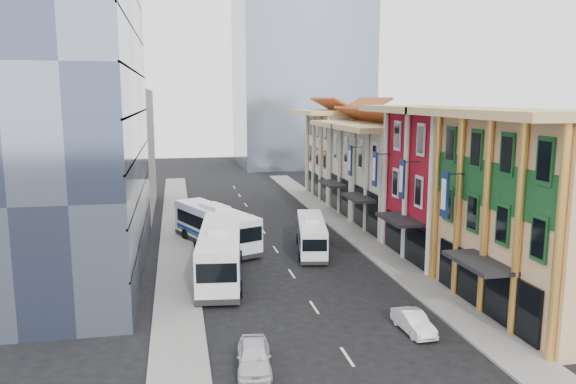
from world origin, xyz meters
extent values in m
plane|color=black|center=(0.00, 0.00, 0.00)|extent=(200.00, 200.00, 0.00)
cube|color=slate|center=(8.50, 22.00, 0.07)|extent=(3.00, 90.00, 0.15)
cube|color=slate|center=(-8.50, 22.00, 0.07)|extent=(3.00, 90.00, 0.15)
cube|color=tan|center=(14.00, 5.00, 6.00)|extent=(8.00, 14.00, 12.00)
cube|color=maroon|center=(14.00, 17.00, 6.00)|extent=(8.00, 10.00, 12.00)
cube|color=beige|center=(14.00, 26.50, 5.00)|extent=(8.00, 9.00, 10.00)
cube|color=beige|center=(14.00, 35.50, 5.00)|extent=(8.00, 9.00, 10.00)
cube|color=beige|center=(14.00, 46.00, 5.50)|extent=(8.00, 12.00, 11.00)
cube|color=#424D6A|center=(-17.00, 19.00, 15.00)|extent=(12.00, 26.00, 30.00)
cube|color=gray|center=(-16.00, 42.00, 7.00)|extent=(10.00, 18.00, 14.00)
imported|color=silver|center=(-4.89, 0.56, 0.70)|extent=(2.10, 4.25, 1.39)
imported|color=silver|center=(4.60, 3.22, 0.59)|extent=(1.46, 3.63, 1.18)
camera|label=1|loc=(-8.30, -24.87, 13.17)|focal=35.00mm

